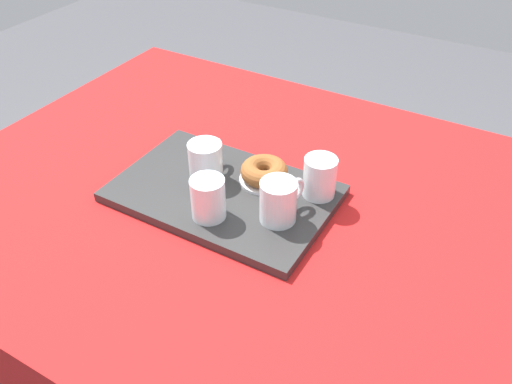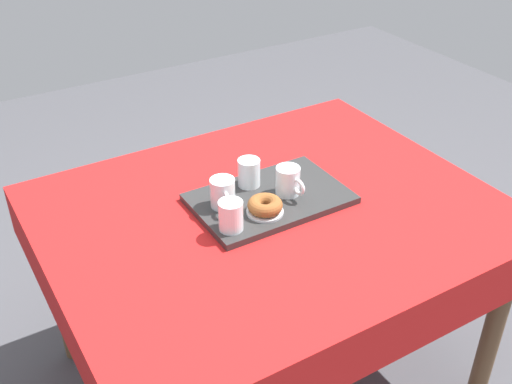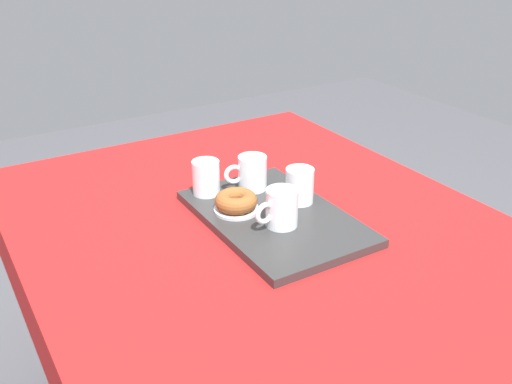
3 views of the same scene
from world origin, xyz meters
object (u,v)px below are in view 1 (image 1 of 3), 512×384
at_px(tea_mug_right, 279,202).
at_px(water_glass_near, 208,200).
at_px(dining_table, 238,219).
at_px(sugar_donut_left, 264,171).
at_px(serving_tray, 223,193).
at_px(water_glass_far, 320,179).
at_px(donut_plate_left, 264,180).
at_px(tea_mug_left, 206,162).

height_order(tea_mug_right, water_glass_near, same).
relative_size(tea_mug_right, water_glass_near, 1.26).
height_order(dining_table, sugar_donut_left, sugar_donut_left).
xyz_separation_m(serving_tray, sugar_donut_left, (-0.06, -0.07, 0.04)).
bearing_deg(sugar_donut_left, water_glass_near, 76.19).
xyz_separation_m(water_glass_far, sugar_donut_left, (0.12, 0.02, -0.01)).
xyz_separation_m(dining_table, donut_plate_left, (-0.05, -0.04, 0.11)).
distance_m(dining_table, donut_plate_left, 0.12).
distance_m(serving_tray, water_glass_near, 0.10).
relative_size(tea_mug_left, sugar_donut_left, 1.09).
xyz_separation_m(water_glass_near, sugar_donut_left, (-0.04, -0.16, -0.01)).
bearing_deg(serving_tray, water_glass_near, 104.45).
distance_m(water_glass_far, donut_plate_left, 0.13).
xyz_separation_m(dining_table, tea_mug_right, (-0.13, 0.06, 0.15)).
height_order(dining_table, tea_mug_right, tea_mug_right).
height_order(tea_mug_right, sugar_donut_left, tea_mug_right).
bearing_deg(dining_table, donut_plate_left, -140.45).
bearing_deg(water_glass_near, tea_mug_left, -53.89).
height_order(water_glass_near, donut_plate_left, water_glass_near).
height_order(tea_mug_left, tea_mug_right, same).
distance_m(water_glass_near, sugar_donut_left, 0.16).
xyz_separation_m(tea_mug_left, donut_plate_left, (-0.12, -0.05, -0.04)).
xyz_separation_m(water_glass_near, donut_plate_left, (-0.04, -0.16, -0.04)).
bearing_deg(sugar_donut_left, tea_mug_right, 132.37).
distance_m(tea_mug_right, water_glass_near, 0.14).
xyz_separation_m(water_glass_far, donut_plate_left, (0.12, 0.02, -0.04)).
xyz_separation_m(tea_mug_left, water_glass_far, (-0.24, -0.07, -0.00)).
bearing_deg(tea_mug_left, water_glass_near, 126.11).
distance_m(dining_table, tea_mug_right, 0.21).
bearing_deg(water_glass_far, tea_mug_right, 72.37).
bearing_deg(tea_mug_left, dining_table, -167.79).
relative_size(tea_mug_left, water_glass_near, 1.27).
bearing_deg(dining_table, tea_mug_left, 12.21).
xyz_separation_m(donut_plate_left, sugar_donut_left, (0.00, 0.00, 0.02)).
bearing_deg(sugar_donut_left, donut_plate_left, 0.00).
bearing_deg(water_glass_far, tea_mug_left, 16.59).
xyz_separation_m(serving_tray, water_glass_near, (-0.02, 0.09, 0.05)).
distance_m(serving_tray, water_glass_far, 0.21).
xyz_separation_m(serving_tray, tea_mug_right, (-0.15, 0.03, 0.05)).
xyz_separation_m(tea_mug_left, water_glass_near, (-0.08, 0.11, -0.00)).
bearing_deg(serving_tray, dining_table, -114.88).
height_order(water_glass_near, sugar_donut_left, water_glass_near).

